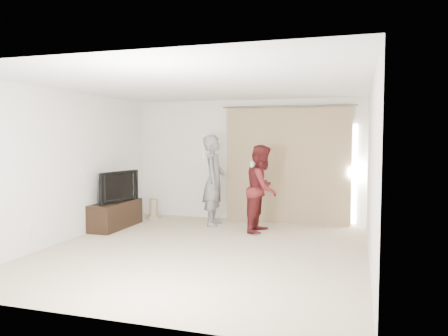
{
  "coord_description": "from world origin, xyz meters",
  "views": [
    {
      "loc": [
        2.32,
        -6.4,
        1.79
      ],
      "look_at": [
        -0.02,
        1.2,
        1.23
      ],
      "focal_mm": 35.0,
      "sensor_mm": 36.0,
      "label": 1
    }
  ],
  "objects": [
    {
      "name": "wall_back",
      "position": [
        0.0,
        2.75,
        1.3
      ],
      "size": [
        5.0,
        0.04,
        2.6
      ],
      "primitive_type": "cube",
      "color": "silver",
      "rests_on": "ground"
    },
    {
      "name": "ceiling",
      "position": [
        0.0,
        0.0,
        2.6
      ],
      "size": [
        5.0,
        5.5,
        0.01
      ],
      "primitive_type": "cube",
      "color": "silver",
      "rests_on": "wall_back"
    },
    {
      "name": "wall_left",
      "position": [
        -2.5,
        -0.0,
        1.3
      ],
      "size": [
        0.04,
        5.5,
        2.6
      ],
      "color": "silver",
      "rests_on": "ground"
    },
    {
      "name": "tv",
      "position": [
        -2.27,
        1.17,
        0.83
      ],
      "size": [
        0.34,
        1.07,
        0.61
      ],
      "primitive_type": "imported",
      "rotation": [
        0.0,
        0.0,
        1.38
      ],
      "color": "black",
      "rests_on": "tv_console"
    },
    {
      "name": "person_man",
      "position": [
        -0.48,
        2.0,
        0.92
      ],
      "size": [
        0.51,
        0.71,
        1.84
      ],
      "color": "slate",
      "rests_on": "ground"
    },
    {
      "name": "tv_console",
      "position": [
        -2.27,
        1.17,
        0.26
      ],
      "size": [
        0.47,
        1.35,
        0.52
      ],
      "primitive_type": "cube",
      "color": "black",
      "rests_on": "ground"
    },
    {
      "name": "floor",
      "position": [
        0.0,
        0.0,
        0.0
      ],
      "size": [
        5.5,
        5.5,
        0.0
      ],
      "primitive_type": "plane",
      "color": "beige",
      "rests_on": "ground"
    },
    {
      "name": "person_woman",
      "position": [
        0.6,
        1.66,
        0.83
      ],
      "size": [
        0.69,
        0.85,
        1.65
      ],
      "color": "#4E1517",
      "rests_on": "ground"
    },
    {
      "name": "curtain",
      "position": [
        0.91,
        2.68,
        1.2
      ],
      "size": [
        2.8,
        0.11,
        2.46
      ],
      "color": "#9D8260",
      "rests_on": "ground"
    },
    {
      "name": "scratching_post",
      "position": [
        -2.0,
        2.29,
        0.18
      ],
      "size": [
        0.33,
        0.33,
        0.43
      ],
      "color": "#9D896B",
      "rests_on": "ground"
    }
  ]
}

